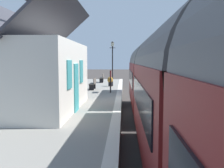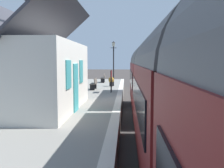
{
  "view_description": "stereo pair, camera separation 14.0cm",
  "coord_description": "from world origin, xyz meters",
  "px_view_note": "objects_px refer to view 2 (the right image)",
  "views": [
    {
      "loc": [
        -15.31,
        0.9,
        3.12
      ],
      "look_at": [
        -1.76,
        1.5,
        1.91
      ],
      "focal_mm": 41.37,
      "sensor_mm": 36.0,
      "label": 1
    },
    {
      "loc": [
        -15.31,
        0.76,
        3.12
      ],
      "look_at": [
        -1.76,
        1.5,
        1.91
      ],
      "focal_mm": 41.37,
      "sensor_mm": 36.0,
      "label": 2
    }
  ],
  "objects_px": {
    "bench_platform_end": "(94,83)",
    "station_building": "(35,73)",
    "bench_by_lamp": "(103,78)",
    "planter_edge_near": "(79,85)",
    "train": "(182,92)",
    "planter_bench_right": "(111,81)",
    "station_sign_board": "(111,76)",
    "planter_bench_left": "(77,77)",
    "lamp_post_platform": "(114,55)"
  },
  "relations": [
    {
      "from": "bench_platform_end",
      "to": "station_building",
      "type": "bearing_deg",
      "value": 168.72
    },
    {
      "from": "bench_by_lamp",
      "to": "planter_edge_near",
      "type": "height_order",
      "value": "bench_by_lamp"
    },
    {
      "from": "train",
      "to": "planter_edge_near",
      "type": "relative_size",
      "value": 36.43
    },
    {
      "from": "planter_bench_right",
      "to": "planter_edge_near",
      "type": "height_order",
      "value": "planter_bench_right"
    },
    {
      "from": "station_building",
      "to": "station_sign_board",
      "type": "bearing_deg",
      "value": -25.32
    },
    {
      "from": "bench_platform_end",
      "to": "planter_bench_left",
      "type": "bearing_deg",
      "value": 20.71
    },
    {
      "from": "bench_by_lamp",
      "to": "bench_platform_end",
      "type": "bearing_deg",
      "value": 178.84
    },
    {
      "from": "lamp_post_platform",
      "to": "station_building",
      "type": "bearing_deg",
      "value": 164.89
    },
    {
      "from": "bench_platform_end",
      "to": "planter_edge_near",
      "type": "bearing_deg",
      "value": 101.88
    },
    {
      "from": "train",
      "to": "bench_by_lamp",
      "type": "relative_size",
      "value": 17.14
    },
    {
      "from": "planter_bench_right",
      "to": "station_sign_board",
      "type": "xyz_separation_m",
      "value": [
        -4.43,
        -0.25,
        0.72
      ]
    },
    {
      "from": "station_sign_board",
      "to": "bench_platform_end",
      "type": "bearing_deg",
      "value": 39.03
    },
    {
      "from": "planter_bench_right",
      "to": "planter_edge_near",
      "type": "relative_size",
      "value": 1.26
    },
    {
      "from": "planter_edge_near",
      "to": "station_sign_board",
      "type": "height_order",
      "value": "station_sign_board"
    },
    {
      "from": "train",
      "to": "station_sign_board",
      "type": "height_order",
      "value": "train"
    },
    {
      "from": "station_building",
      "to": "planter_bench_right",
      "type": "xyz_separation_m",
      "value": [
        10.96,
        -2.84,
        -1.2
      ]
    },
    {
      "from": "station_building",
      "to": "station_sign_board",
      "type": "relative_size",
      "value": 4.54
    },
    {
      "from": "bench_platform_end",
      "to": "planter_bench_right",
      "type": "distance_m",
      "value": 2.91
    },
    {
      "from": "planter_edge_near",
      "to": "planter_bench_left",
      "type": "bearing_deg",
      "value": 12.28
    },
    {
      "from": "planter_bench_left",
      "to": "bench_platform_end",
      "type": "bearing_deg",
      "value": -159.29
    },
    {
      "from": "planter_bench_right",
      "to": "lamp_post_platform",
      "type": "xyz_separation_m",
      "value": [
        0.26,
        -0.18,
        2.25
      ]
    },
    {
      "from": "station_building",
      "to": "bench_platform_end",
      "type": "xyz_separation_m",
      "value": [
        8.3,
        -1.65,
        -1.2
      ]
    },
    {
      "from": "bench_platform_end",
      "to": "station_sign_board",
      "type": "xyz_separation_m",
      "value": [
        -1.77,
        -1.43,
        0.71
      ]
    },
    {
      "from": "planter_bench_right",
      "to": "station_sign_board",
      "type": "height_order",
      "value": "station_sign_board"
    },
    {
      "from": "planter_bench_left",
      "to": "planter_bench_right",
      "type": "bearing_deg",
      "value": -139.89
    },
    {
      "from": "planter_bench_right",
      "to": "bench_platform_end",
      "type": "bearing_deg",
      "value": 155.92
    },
    {
      "from": "bench_platform_end",
      "to": "station_sign_board",
      "type": "bearing_deg",
      "value": -140.97
    },
    {
      "from": "bench_platform_end",
      "to": "bench_by_lamp",
      "type": "bearing_deg",
      "value": -1.16
    },
    {
      "from": "bench_platform_end",
      "to": "planter_bench_right",
      "type": "relative_size",
      "value": 1.68
    },
    {
      "from": "bench_by_lamp",
      "to": "planter_bench_right",
      "type": "xyz_separation_m",
      "value": [
        -4.03,
        -1.05,
        -0.0
      ]
    },
    {
      "from": "planter_bench_right",
      "to": "bench_by_lamp",
      "type": "bearing_deg",
      "value": 14.67
    },
    {
      "from": "bench_by_lamp",
      "to": "bench_platform_end",
      "type": "distance_m",
      "value": 6.69
    },
    {
      "from": "station_building",
      "to": "station_sign_board",
      "type": "distance_m",
      "value": 7.24
    },
    {
      "from": "bench_platform_end",
      "to": "planter_bench_right",
      "type": "bearing_deg",
      "value": -24.08
    },
    {
      "from": "train",
      "to": "station_building",
      "type": "xyz_separation_m",
      "value": [
        3.88,
        5.79,
        0.37
      ]
    },
    {
      "from": "planter_edge_near",
      "to": "lamp_post_platform",
      "type": "relative_size",
      "value": 0.17
    },
    {
      "from": "train",
      "to": "station_building",
      "type": "height_order",
      "value": "station_building"
    },
    {
      "from": "lamp_post_platform",
      "to": "station_sign_board",
      "type": "distance_m",
      "value": 4.93
    },
    {
      "from": "station_building",
      "to": "planter_bench_left",
      "type": "distance_m",
      "value": 15.77
    },
    {
      "from": "lamp_post_platform",
      "to": "station_sign_board",
      "type": "relative_size",
      "value": 2.51
    },
    {
      "from": "planter_edge_near",
      "to": "bench_platform_end",
      "type": "bearing_deg",
      "value": -78.12
    },
    {
      "from": "bench_platform_end",
      "to": "lamp_post_platform",
      "type": "bearing_deg",
      "value": -25.21
    },
    {
      "from": "planter_edge_near",
      "to": "lamp_post_platform",
      "type": "xyz_separation_m",
      "value": [
        3.15,
        -2.51,
        2.39
      ]
    },
    {
      "from": "train",
      "to": "planter_bench_left",
      "type": "height_order",
      "value": "train"
    },
    {
      "from": "train",
      "to": "planter_bench_left",
      "type": "relative_size",
      "value": 26.01
    },
    {
      "from": "bench_by_lamp",
      "to": "planter_bench_right",
      "type": "height_order",
      "value": "bench_by_lamp"
    },
    {
      "from": "train",
      "to": "station_sign_board",
      "type": "distance_m",
      "value": 10.75
    },
    {
      "from": "train",
      "to": "bench_by_lamp",
      "type": "xyz_separation_m",
      "value": [
        18.86,
        4.0,
        -0.83
      ]
    },
    {
      "from": "station_building",
      "to": "bench_by_lamp",
      "type": "distance_m",
      "value": 15.14
    },
    {
      "from": "bench_by_lamp",
      "to": "train",
      "type": "bearing_deg",
      "value": -168.03
    }
  ]
}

